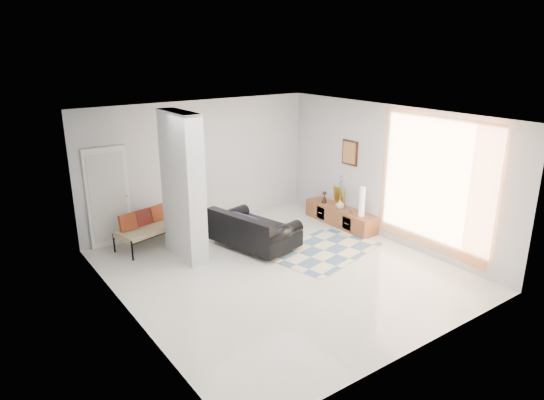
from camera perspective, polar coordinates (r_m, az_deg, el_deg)
floor at (r=8.93m, az=1.00°, el=-8.26°), size 6.00×6.00×0.00m
ceiling at (r=8.10m, az=1.11°, el=9.83°), size 6.00×6.00×0.00m
wall_back at (r=10.88m, az=-8.42°, el=4.20°), size 6.00×0.00×6.00m
wall_front at (r=6.41m, az=17.32°, el=-6.25°), size 6.00×0.00×6.00m
wall_left at (r=7.21m, az=-16.83°, el=-3.49°), size 0.00×6.00×6.00m
wall_right at (r=10.23m, az=13.55°, el=3.02°), size 0.00×6.00×6.00m
partition_column at (r=9.20m, az=-10.47°, el=1.58°), size 0.35×1.20×2.80m
hallway_door at (r=10.20m, az=-18.73°, el=0.30°), size 0.85×0.06×2.04m
curtain at (r=9.47m, az=18.45°, el=1.73°), size 0.00×2.55×2.55m
wall_art at (r=10.89m, az=9.15°, el=5.53°), size 0.04×0.45×0.55m
media_console at (r=11.15m, az=8.04°, el=-1.86°), size 0.45×1.94×0.80m
loveseat at (r=9.77m, az=-2.36°, el=-3.68°), size 1.39×1.92×0.76m
daybed at (r=10.14m, az=-14.01°, el=-2.91°), size 1.63×1.00×0.77m
area_rug at (r=9.78m, az=6.15°, el=-5.92°), size 2.42×1.89×0.01m
cylinder_lamp at (r=10.53m, az=10.56°, el=-0.20°), size 0.12×0.12×0.65m
bronze_figurine at (r=11.36m, az=6.19°, el=0.34°), size 0.15×0.15×0.27m
vase at (r=11.00m, az=8.00°, el=-0.50°), size 0.20×0.20×0.20m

